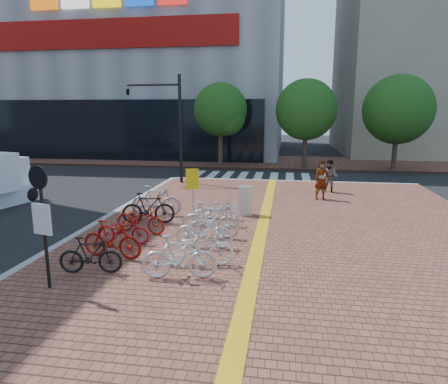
% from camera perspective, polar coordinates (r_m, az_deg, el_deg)
% --- Properties ---
extents(ground, '(120.00, 120.00, 0.00)m').
position_cam_1_polar(ground, '(12.13, -4.77, -8.34)').
color(ground, black).
rests_on(ground, ground).
extents(sidewalk, '(14.00, 34.00, 0.15)m').
position_cam_1_polar(sidewalk, '(7.30, 10.14, -22.26)').
color(sidewalk, brown).
rests_on(sidewalk, ground).
extents(tactile_strip, '(0.40, 34.00, 0.01)m').
position_cam_1_polar(tactile_strip, '(7.29, 1.69, -21.35)').
color(tactile_strip, gold).
rests_on(tactile_strip, sidewalk).
extents(kerb_north, '(14.00, 0.25, 0.15)m').
position_cam_1_polar(kerb_north, '(23.43, 9.41, 1.44)').
color(kerb_north, gray).
rests_on(kerb_north, ground).
extents(far_sidewalk, '(70.00, 8.00, 0.15)m').
position_cam_1_polar(far_sidewalk, '(32.45, 4.01, 4.34)').
color(far_sidewalk, brown).
rests_on(far_sidewalk, ground).
extents(department_store, '(36.00, 24.27, 28.00)m').
position_cam_1_polar(department_store, '(47.96, -15.55, 22.99)').
color(department_store, gray).
rests_on(department_store, ground).
extents(crosswalk, '(7.50, 4.00, 0.01)m').
position_cam_1_polar(crosswalk, '(25.51, 3.76, 2.22)').
color(crosswalk, silver).
rests_on(crosswalk, ground).
extents(street_trees, '(16.20, 4.60, 6.35)m').
position_cam_1_polar(street_trees, '(28.62, 13.79, 11.16)').
color(street_trees, '#38281E').
rests_on(street_trees, far_sidewalk).
extents(bike_0, '(1.61, 0.68, 0.94)m').
position_cam_1_polar(bike_0, '(10.48, -18.54, -8.56)').
color(bike_0, black).
rests_on(bike_0, sidewalk).
extents(bike_1, '(1.80, 0.70, 1.05)m').
position_cam_1_polar(bike_1, '(11.35, -15.71, -6.54)').
color(bike_1, '#A8190C').
rests_on(bike_1, sidewalk).
extents(bike_2, '(1.64, 0.59, 0.86)m').
position_cam_1_polar(bike_2, '(12.49, -14.23, -5.27)').
color(bike_2, red).
rests_on(bike_2, sidewalk).
extents(bike_3, '(1.87, 0.96, 0.94)m').
position_cam_1_polar(bike_3, '(13.44, -11.85, -3.81)').
color(bike_3, red).
rests_on(bike_3, sidewalk).
extents(bike_4, '(1.94, 0.89, 1.13)m').
position_cam_1_polar(bike_4, '(14.48, -10.76, -2.27)').
color(bike_4, black).
rests_on(bike_4, sidewalk).
extents(bike_5, '(1.97, 0.73, 1.16)m').
position_cam_1_polar(bike_5, '(15.54, -9.66, -1.22)').
color(bike_5, '#B8B9BE').
rests_on(bike_5, sidewalk).
extents(bike_6, '(1.87, 0.82, 1.09)m').
position_cam_1_polar(bike_6, '(9.69, -6.40, -9.21)').
color(bike_6, silver).
rests_on(bike_6, sidewalk).
extents(bike_7, '(1.97, 1.00, 0.99)m').
position_cam_1_polar(bike_7, '(10.45, -3.85, -7.87)').
color(bike_7, silver).
rests_on(bike_7, sidewalk).
extents(bike_8, '(1.71, 0.51, 1.03)m').
position_cam_1_polar(bike_8, '(11.76, -2.85, -5.55)').
color(bike_8, silver).
rests_on(bike_8, sidewalk).
extents(bike_9, '(1.93, 0.69, 1.14)m').
position_cam_1_polar(bike_9, '(12.70, -1.96, -3.98)').
color(bike_9, '#B9B9BE').
rests_on(bike_9, sidewalk).
extents(bike_10, '(1.81, 0.79, 0.92)m').
position_cam_1_polar(bike_10, '(13.90, -1.11, -3.08)').
color(bike_10, silver).
rests_on(bike_10, sidewalk).
extents(bike_11, '(1.73, 0.84, 0.87)m').
position_cam_1_polar(bike_11, '(14.90, -0.83, -2.18)').
color(bike_11, silver).
rests_on(bike_11, sidewalk).
extents(pedestrian_a, '(0.75, 0.62, 1.78)m').
position_cam_1_polar(pedestrian_a, '(18.59, 13.74, 1.66)').
color(pedestrian_a, gray).
rests_on(pedestrian_a, sidewalk).
extents(pedestrian_b, '(0.97, 0.89, 1.60)m').
position_cam_1_polar(pedestrian_b, '(20.28, 14.89, 2.16)').
color(pedestrian_b, '#515767').
rests_on(pedestrian_b, sidewalk).
extents(utility_box, '(0.54, 0.40, 1.13)m').
position_cam_1_polar(utility_box, '(15.39, 3.07, -1.25)').
color(utility_box, silver).
rests_on(utility_box, sidewalk).
extents(yellow_sign, '(0.49, 0.17, 1.81)m').
position_cam_1_polar(yellow_sign, '(15.24, -4.48, 1.25)').
color(yellow_sign, '#B7B7BC').
rests_on(yellow_sign, sidewalk).
extents(notice_sign, '(0.52, 0.18, 2.82)m').
position_cam_1_polar(notice_sign, '(9.62, -24.58, -2.66)').
color(notice_sign, black).
rests_on(notice_sign, sidewalk).
extents(traffic_light_pole, '(3.17, 1.22, 5.90)m').
position_cam_1_polar(traffic_light_pole, '(22.72, -9.70, 11.63)').
color(traffic_light_pole, black).
rests_on(traffic_light_pole, sidewalk).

